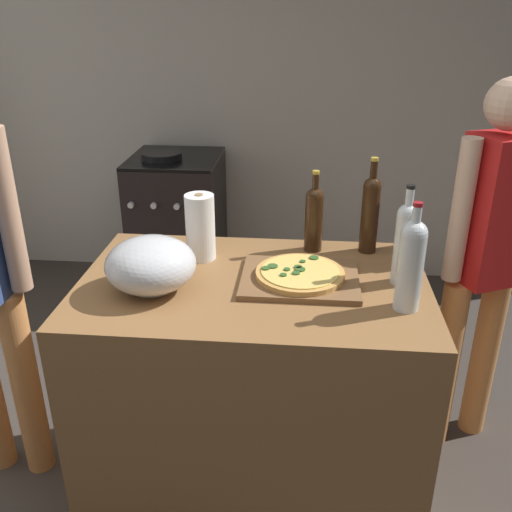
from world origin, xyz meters
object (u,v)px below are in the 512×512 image
Objects in this scene: wine_bottle_clear at (411,262)px; paper_towel_roll at (200,227)px; pizza at (300,273)px; stove at (179,225)px; wine_bottle_amber at (405,240)px; mixing_bowl at (151,265)px; person_in_red at (484,255)px; wine_bottle_green at (314,216)px; wine_bottle_dark at (370,211)px.

paper_towel_roll is at bearing 155.78° from wine_bottle_clear.
pizza is 1.93m from stove.
wine_bottle_amber is at bearing 4.03° from pizza.
mixing_bowl is at bearing -79.52° from stove.
wine_bottle_clear is at bearing -3.52° from mixing_bowl.
pizza reaches higher than stove.
person_in_red reaches higher than wine_bottle_clear.
person_in_red is (1.54, -1.29, 0.43)m from stove.
mixing_bowl is 0.85× the size of wine_bottle_clear.
pizza is 0.30m from wine_bottle_green.
wine_bottle_green is 0.71m from person_in_red.
wine_bottle_dark is at bearing 27.57° from mixing_bowl.
pizza is at bearing 12.09° from mixing_bowl.
wine_bottle_amber is (0.34, 0.02, 0.13)m from pizza.
person_in_red is (1.10, 0.22, -0.16)m from paper_towel_roll.
pizza is at bearing -175.97° from wine_bottle_amber.
wine_bottle_dark is 0.52m from person_in_red.
wine_bottle_clear is at bearing -126.18° from person_in_red.
mixing_bowl is 0.95× the size of wine_bottle_green.
paper_towel_roll is 0.68× the size of wine_bottle_dark.
mixing_bowl is 0.19× the size of person_in_red.
stove is (-1.16, 1.65, -0.63)m from wine_bottle_amber.
mixing_bowl reaches higher than stove.
wine_bottle_dark is at bearing 48.17° from pizza.
stove is at bearing 116.01° from pizza.
wine_bottle_clear is (-0.01, -0.18, 0.00)m from wine_bottle_amber.
wine_bottle_green is at bearing 15.24° from paper_towel_roll.
paper_towel_roll is at bearing -169.11° from wine_bottle_dark.
wine_bottle_amber is at bearing 8.81° from mixing_bowl.
wine_bottle_dark reaches higher than stove.
wine_bottle_amber is at bearing -54.91° from stove.
wine_bottle_dark is at bearing -168.37° from person_in_red.
paper_towel_roll is 0.79× the size of wine_bottle_green.
person_in_red is at bearing 53.82° from wine_bottle_clear.
wine_bottle_green reaches higher than mixing_bowl.
stove is (-1.15, 1.83, -0.63)m from wine_bottle_clear.
wine_bottle_clear is 0.36× the size of stove.
wine_bottle_clear is at bearing -24.22° from paper_towel_roll.
wine_bottle_amber reaches higher than paper_towel_roll.
paper_towel_roll is (0.12, 0.27, 0.03)m from mixing_bowl.
paper_towel_roll is 0.71× the size of wine_bottle_clear.
paper_towel_roll is at bearing -168.79° from person_in_red.
person_in_red is at bearing 21.75° from mixing_bowl.
pizza is 0.19× the size of person_in_red.
stove is 2.06m from person_in_red.
mixing_bowl reaches higher than pizza.
pizza is 0.97× the size of wine_bottle_green.
mixing_bowl is at bearing -158.25° from person_in_red.
pizza is at bearing -131.83° from wine_bottle_dark.
wine_bottle_green is 0.52m from wine_bottle_clear.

